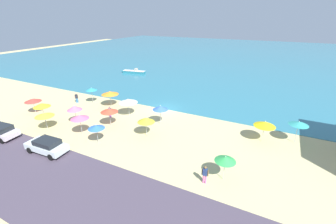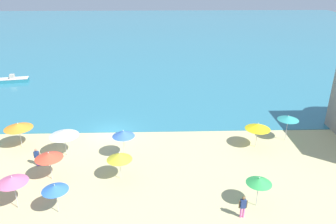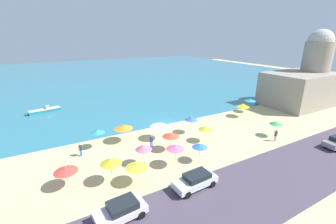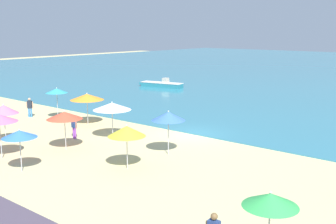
{
  "view_description": "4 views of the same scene",
  "coord_description": "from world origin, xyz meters",
  "px_view_note": "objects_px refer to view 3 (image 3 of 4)",
  "views": [
    {
      "loc": [
        13.97,
        -26.79,
        12.54
      ],
      "look_at": [
        2.61,
        -4.17,
        1.65
      ],
      "focal_mm": 24.0,
      "sensor_mm": 36.0,
      "label": 1
    },
    {
      "loc": [
        4.74,
        -29.21,
        14.75
      ],
      "look_at": [
        5.75,
        2.17,
        1.23
      ],
      "focal_mm": 35.0,
      "sensor_mm": 36.0,
      "label": 2
    },
    {
      "loc": [
        -16.01,
        -29.4,
        13.49
      ],
      "look_at": [
        0.55,
        0.11,
        2.02
      ],
      "focal_mm": 24.0,
      "sensor_mm": 36.0,
      "label": 3
    },
    {
      "loc": [
        16.55,
        -22.43,
        7.05
      ],
      "look_at": [
        -1.49,
        -0.69,
        1.46
      ],
      "focal_mm": 45.0,
      "sensor_mm": 36.0,
      "label": 4
    }
  ],
  "objects_px": {
    "beach_umbrella_1": "(66,170)",
    "harbor_fortress": "(305,81)",
    "beach_umbrella_3": "(206,128)",
    "beach_umbrella_7": "(200,146)",
    "beach_umbrella_10": "(111,161)",
    "bather_0": "(80,149)",
    "beach_umbrella_14": "(191,118)",
    "skiff_nearshore": "(44,110)",
    "beach_umbrella_12": "(143,147)",
    "beach_umbrella_6": "(98,131)",
    "beach_umbrella_9": "(250,100)",
    "parked_car_3": "(121,210)",
    "parked_car_2": "(196,180)",
    "beach_umbrella_0": "(175,147)",
    "bather_1": "(276,135)",
    "beach_umbrella_2": "(171,135)",
    "beach_umbrella_4": "(276,123)",
    "beach_umbrella_11": "(137,166)",
    "bather_2": "(151,141)",
    "beach_umbrella_8": "(159,124)",
    "beach_umbrella_5": "(243,105)",
    "beach_umbrella_13": "(123,127)"
  },
  "relations": [
    {
      "from": "parked_car_2",
      "to": "harbor_fortress",
      "type": "distance_m",
      "value": 37.78
    },
    {
      "from": "beach_umbrella_14",
      "to": "skiff_nearshore",
      "type": "height_order",
      "value": "beach_umbrella_14"
    },
    {
      "from": "beach_umbrella_13",
      "to": "parked_car_3",
      "type": "relative_size",
      "value": 0.61
    },
    {
      "from": "beach_umbrella_6",
      "to": "bather_1",
      "type": "height_order",
      "value": "beach_umbrella_6"
    },
    {
      "from": "beach_umbrella_2",
      "to": "beach_umbrella_4",
      "type": "relative_size",
      "value": 1.03
    },
    {
      "from": "beach_umbrella_3",
      "to": "beach_umbrella_11",
      "type": "bearing_deg",
      "value": -160.41
    },
    {
      "from": "beach_umbrella_4",
      "to": "skiff_nearshore",
      "type": "distance_m",
      "value": 39.5
    },
    {
      "from": "beach_umbrella_10",
      "to": "bather_0",
      "type": "height_order",
      "value": "beach_umbrella_10"
    },
    {
      "from": "beach_umbrella_5",
      "to": "beach_umbrella_7",
      "type": "bearing_deg",
      "value": -151.82
    },
    {
      "from": "bather_0",
      "to": "parked_car_2",
      "type": "height_order",
      "value": "bather_0"
    },
    {
      "from": "beach_umbrella_3",
      "to": "beach_umbrella_4",
      "type": "distance_m",
      "value": 10.19
    },
    {
      "from": "beach_umbrella_5",
      "to": "bather_2",
      "type": "relative_size",
      "value": 1.53
    },
    {
      "from": "beach_umbrella_2",
      "to": "beach_umbrella_7",
      "type": "relative_size",
      "value": 1.07
    },
    {
      "from": "beach_umbrella_13",
      "to": "beach_umbrella_10",
      "type": "bearing_deg",
      "value": -115.75
    },
    {
      "from": "beach_umbrella_4",
      "to": "beach_umbrella_5",
      "type": "relative_size",
      "value": 0.96
    },
    {
      "from": "beach_umbrella_9",
      "to": "bather_0",
      "type": "distance_m",
      "value": 30.28
    },
    {
      "from": "beach_umbrella_1",
      "to": "beach_umbrella_0",
      "type": "bearing_deg",
      "value": -9.26
    },
    {
      "from": "beach_umbrella_8",
      "to": "beach_umbrella_11",
      "type": "xyz_separation_m",
      "value": [
        -6.33,
        -7.75,
        -0.21
      ]
    },
    {
      "from": "beach_umbrella_0",
      "to": "beach_umbrella_14",
      "type": "height_order",
      "value": "beach_umbrella_0"
    },
    {
      "from": "bather_0",
      "to": "beach_umbrella_10",
      "type": "bearing_deg",
      "value": -75.39
    },
    {
      "from": "beach_umbrella_7",
      "to": "beach_umbrella_11",
      "type": "relative_size",
      "value": 1.0
    },
    {
      "from": "parked_car_3",
      "to": "beach_umbrella_6",
      "type": "bearing_deg",
      "value": 84.36
    },
    {
      "from": "beach_umbrella_9",
      "to": "beach_umbrella_12",
      "type": "distance_m",
      "value": 25.46
    },
    {
      "from": "beach_umbrella_1",
      "to": "harbor_fortress",
      "type": "relative_size",
      "value": 0.15
    },
    {
      "from": "beach_umbrella_0",
      "to": "beach_umbrella_11",
      "type": "xyz_separation_m",
      "value": [
        -4.78,
        -0.86,
        -0.34
      ]
    },
    {
      "from": "beach_umbrella_11",
      "to": "beach_umbrella_7",
      "type": "bearing_deg",
      "value": 2.49
    },
    {
      "from": "beach_umbrella_7",
      "to": "skiff_nearshore",
      "type": "distance_m",
      "value": 31.68
    },
    {
      "from": "beach_umbrella_12",
      "to": "beach_umbrella_6",
      "type": "bearing_deg",
      "value": 118.03
    },
    {
      "from": "beach_umbrella_5",
      "to": "beach_umbrella_12",
      "type": "distance_m",
      "value": 22.1
    },
    {
      "from": "bather_0",
      "to": "beach_umbrella_7",
      "type": "bearing_deg",
      "value": -34.17
    },
    {
      "from": "beach_umbrella_6",
      "to": "beach_umbrella_11",
      "type": "distance_m",
      "value": 9.24
    },
    {
      "from": "beach_umbrella_4",
      "to": "beach_umbrella_12",
      "type": "bearing_deg",
      "value": 173.55
    },
    {
      "from": "beach_umbrella_5",
      "to": "beach_umbrella_14",
      "type": "bearing_deg",
      "value": -173.59
    },
    {
      "from": "beach_umbrella_13",
      "to": "parked_car_2",
      "type": "height_order",
      "value": "beach_umbrella_13"
    },
    {
      "from": "beach_umbrella_11",
      "to": "bather_2",
      "type": "bearing_deg",
      "value": 54.39
    },
    {
      "from": "beach_umbrella_1",
      "to": "bather_1",
      "type": "relative_size",
      "value": 1.35
    },
    {
      "from": "beach_umbrella_6",
      "to": "beach_umbrella_9",
      "type": "distance_m",
      "value": 27.85
    },
    {
      "from": "beach_umbrella_0",
      "to": "bather_1",
      "type": "distance_m",
      "value": 15.05
    },
    {
      "from": "beach_umbrella_10",
      "to": "bather_1",
      "type": "bearing_deg",
      "value": -4.69
    },
    {
      "from": "beach_umbrella_7",
      "to": "beach_umbrella_9",
      "type": "relative_size",
      "value": 0.86
    },
    {
      "from": "bather_2",
      "to": "beach_umbrella_8",
      "type": "bearing_deg",
      "value": 39.82
    },
    {
      "from": "beach_umbrella_0",
      "to": "beach_umbrella_5",
      "type": "bearing_deg",
      "value": 22.99
    },
    {
      "from": "skiff_nearshore",
      "to": "parked_car_3",
      "type": "bearing_deg",
      "value": -82.27
    },
    {
      "from": "beach_umbrella_12",
      "to": "parked_car_3",
      "type": "height_order",
      "value": "beach_umbrella_12"
    },
    {
      "from": "beach_umbrella_12",
      "to": "bather_1",
      "type": "relative_size",
      "value": 1.52
    },
    {
      "from": "beach_umbrella_3",
      "to": "beach_umbrella_7",
      "type": "relative_size",
      "value": 1.05
    },
    {
      "from": "beach_umbrella_3",
      "to": "beach_umbrella_8",
      "type": "relative_size",
      "value": 0.94
    },
    {
      "from": "beach_umbrella_14",
      "to": "beach_umbrella_2",
      "type": "bearing_deg",
      "value": -149.07
    },
    {
      "from": "beach_umbrella_6",
      "to": "beach_umbrella_0",
      "type": "bearing_deg",
      "value": -52.76
    },
    {
      "from": "beach_umbrella_9",
      "to": "beach_umbrella_11",
      "type": "height_order",
      "value": "beach_umbrella_9"
    }
  ]
}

